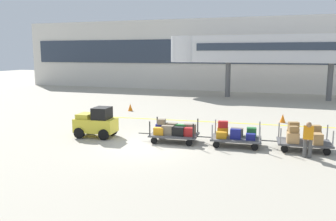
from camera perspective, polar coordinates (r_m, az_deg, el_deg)
ground_plane at (r=16.63m, az=-3.83°, el=-5.71°), size 120.00×120.00×0.00m
apron_lead_line at (r=22.20m, az=9.64°, el=-1.97°), size 21.21×1.80×0.01m
terminal_building at (r=41.26m, az=10.24°, el=8.98°), size 53.45×2.51×8.26m
jet_bridge at (r=34.90m, az=14.76°, el=9.68°), size 19.06×3.00×6.03m
baggage_tug at (r=18.42m, az=-11.68°, el=-1.99°), size 2.18×1.37×1.58m
baggage_cart_lead at (r=17.11m, az=1.03°, el=-3.43°), size 3.05×1.57×1.10m
baggage_cart_middle at (r=16.72m, az=11.02°, el=-4.01°), size 3.05×1.57×1.11m
baggage_cart_tail at (r=16.79m, az=21.32°, el=-4.20°), size 3.05×1.57×1.21m
baggage_handler at (r=15.53m, az=22.01°, el=-4.19°), size 0.43×0.46×1.56m
safety_cone_near at (r=26.46m, az=-6.21°, el=0.53°), size 0.36×0.36×0.55m
safety_cone_far at (r=23.07m, az=18.31°, el=-1.20°), size 0.36×0.36×0.55m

